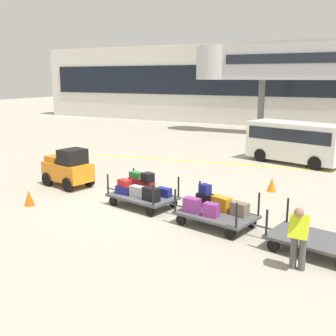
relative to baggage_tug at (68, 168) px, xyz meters
name	(u,v)px	position (x,y,z in m)	size (l,w,h in m)	color
ground_plane	(134,204)	(3.69, -0.81, -0.75)	(120.00, 120.00, 0.00)	#A8A08E
apron_lead_line	(249,165)	(5.37, 7.35, -0.75)	(18.12, 0.20, 0.01)	yellow
terminal_building	(291,85)	(3.69, 25.17, 2.98)	(53.93, 2.51, 7.46)	silver
jet_bridge	(295,63)	(5.07, 19.18, 4.67)	(16.84, 3.00, 6.79)	#B7B7BC
baggage_tug	(68,168)	(0.00, 0.00, 0.00)	(2.28, 1.59, 1.58)	orange
baggage_cart_lead	(142,191)	(4.03, -0.83, -0.22)	(3.08, 1.84, 1.14)	#4C4C4F
baggage_cart_middle	(214,209)	(6.93, -1.40, -0.25)	(3.08, 1.84, 1.12)	#4C4C4F
baggage_cart_tail	(315,240)	(9.94, -2.09, -0.41)	(3.08, 1.84, 1.10)	#4C4C4F
baggage_handler	(299,235)	(9.71, -3.29, 0.11)	(0.42, 0.45, 1.56)	#4C4C4C
shuttle_van	(296,139)	(7.30, 9.09, 0.48)	(5.13, 3.12, 2.10)	white
safety_cone_near	(29,198)	(0.51, -2.62, -0.48)	(0.36, 0.36, 0.55)	#EA590F
safety_cone_far	(272,185)	(7.57, 3.12, -0.48)	(0.36, 0.36, 0.55)	orange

